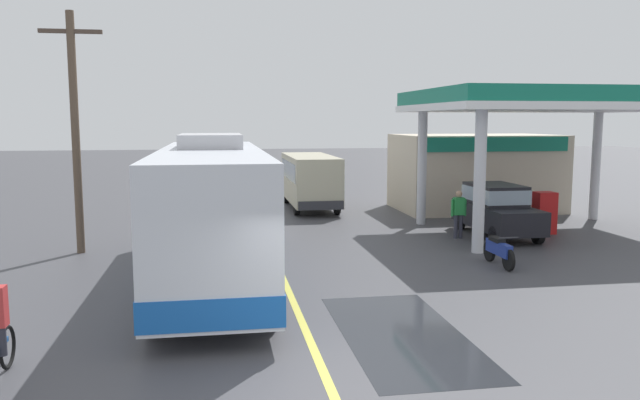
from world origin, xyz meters
TOP-DOWN VIEW (x-y plane):
  - ground at (0.00, 20.00)m, footprint 120.00×120.00m
  - lane_divider_stripe at (0.00, 15.00)m, footprint 0.16×50.00m
  - wet_puddle_patch at (1.79, 2.20)m, footprint 2.26×5.11m
  - coach_bus_main at (-1.78, 7.01)m, footprint 2.60×11.04m
  - gas_station_roadside at (9.95, 15.85)m, footprint 9.10×11.95m
  - car_at_pump at (8.01, 11.49)m, footprint 1.70×4.20m
  - minibus_opposing_lane at (2.61, 19.42)m, footprint 2.04×6.13m
  - motorcycle_parked_forecourt at (6.10, 7.20)m, footprint 0.55×1.80m
  - pedestrian_near_pump at (6.54, 11.26)m, footprint 0.55×0.22m
  - utility_pole_roadside at (-5.80, 10.94)m, footprint 1.80×0.24m

SIDE VIEW (x-z plane):
  - ground at x=0.00m, z-range 0.00..0.00m
  - wet_puddle_patch at x=1.79m, z-range 0.00..0.01m
  - lane_divider_stripe at x=0.00m, z-range 0.00..0.01m
  - motorcycle_parked_forecourt at x=6.10m, z-range -0.02..0.90m
  - pedestrian_near_pump at x=6.54m, z-range 0.10..1.76m
  - car_at_pump at x=8.01m, z-range 0.10..1.92m
  - minibus_opposing_lane at x=2.61m, z-range 0.25..2.69m
  - coach_bus_main at x=-1.78m, z-range -0.12..3.56m
  - gas_station_roadside at x=9.95m, z-range 0.08..5.18m
  - utility_pole_roadside at x=-5.80m, z-range 0.18..7.42m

